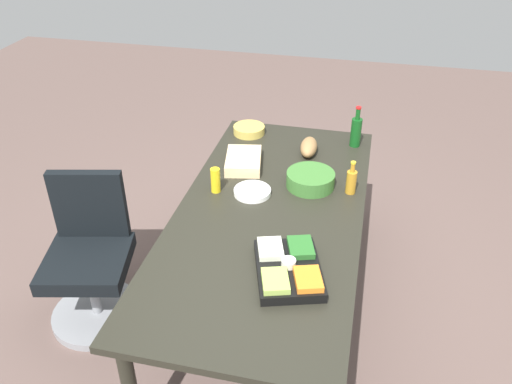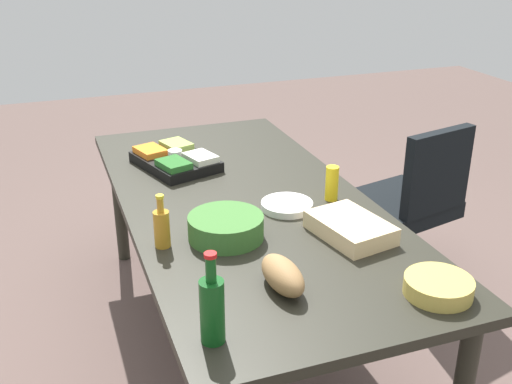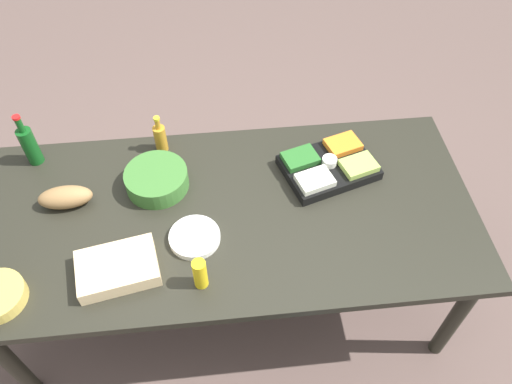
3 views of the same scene
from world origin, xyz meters
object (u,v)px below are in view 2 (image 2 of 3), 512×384
object	(u,v)px
mustard_bottle	(332,183)
bread_loaf	(283,275)
sheet_cake	(350,228)
conference_table	(245,213)
chip_bowl	(438,287)
office_chair	(407,220)
veggie_tray	(175,160)
salad_bowl	(226,227)
wine_bottle	(212,308)
paper_plate_stack	(287,205)
dressing_bottle	(162,227)

from	to	relation	value
mustard_bottle	bread_loaf	bearing A→B (deg)	-38.61
bread_loaf	sheet_cake	distance (m)	0.46
conference_table	chip_bowl	size ratio (longest dim) A/B	9.96
office_chair	veggie_tray	xyz separation A→B (m)	(-0.23, -1.23, 0.43)
veggie_tray	chip_bowl	xyz separation A→B (m)	(1.42, 0.54, -0.01)
salad_bowl	chip_bowl	bearing A→B (deg)	40.98
veggie_tray	mustard_bottle	world-z (taller)	mustard_bottle
sheet_cake	mustard_bottle	xyz separation A→B (m)	(-0.33, 0.09, 0.04)
office_chair	chip_bowl	size ratio (longest dim) A/B	4.15
veggie_tray	salad_bowl	bearing A→B (deg)	0.69
conference_table	veggie_tray	xyz separation A→B (m)	(-0.49, -0.19, 0.11)
bread_loaf	wine_bottle	xyz separation A→B (m)	(0.19, -0.29, 0.06)
veggie_tray	wine_bottle	xyz separation A→B (m)	(1.40, -0.21, 0.07)
office_chair	bread_loaf	bearing A→B (deg)	-49.55
salad_bowl	chip_bowl	xyz separation A→B (m)	(0.61, 0.53, -0.02)
conference_table	bread_loaf	world-z (taller)	bread_loaf
veggie_tray	chip_bowl	size ratio (longest dim) A/B	2.19
paper_plate_stack	sheet_cake	distance (m)	0.34
salad_bowl	chip_bowl	size ratio (longest dim) A/B	1.30
dressing_bottle	wine_bottle	bearing A→B (deg)	1.67
chip_bowl	dressing_bottle	size ratio (longest dim) A/B	1.07
chip_bowl	mustard_bottle	world-z (taller)	mustard_bottle
veggie_tray	sheet_cake	bearing A→B (deg)	25.79
veggie_tray	bread_loaf	xyz separation A→B (m)	(1.21, 0.08, 0.01)
chip_bowl	sheet_cake	distance (m)	0.47
conference_table	paper_plate_stack	xyz separation A→B (m)	(0.16, 0.14, 0.09)
office_chair	bread_loaf	distance (m)	1.58
paper_plate_stack	wine_bottle	xyz separation A→B (m)	(0.76, -0.55, 0.10)
conference_table	office_chair	distance (m)	1.12
veggie_tray	wine_bottle	bearing A→B (deg)	-8.68
veggie_tray	chip_bowl	world-z (taller)	veggie_tray
mustard_bottle	dressing_bottle	world-z (taller)	dressing_bottle
conference_table	veggie_tray	distance (m)	0.54
bread_loaf	wine_bottle	bearing A→B (deg)	-57.13
office_chair	wine_bottle	size ratio (longest dim) A/B	3.22
sheet_cake	dressing_bottle	bearing A→B (deg)	-103.41
sheet_cake	chip_bowl	bearing A→B (deg)	9.33
sheet_cake	dressing_bottle	size ratio (longest dim) A/B	1.54
veggie_tray	bread_loaf	distance (m)	1.22
office_chair	salad_bowl	xyz separation A→B (m)	(0.58, -1.22, 0.44)
conference_table	wine_bottle	xyz separation A→B (m)	(0.91, -0.41, 0.18)
office_chair	salad_bowl	world-z (taller)	office_chair
conference_table	office_chair	size ratio (longest dim) A/B	2.40
salad_bowl	sheet_cake	world-z (taller)	salad_bowl
bread_loaf	sheet_cake	xyz separation A→B (m)	(-0.26, 0.39, -0.02)
veggie_tray	mustard_bottle	xyz separation A→B (m)	(0.63, 0.55, 0.04)
chip_bowl	wine_bottle	world-z (taller)	wine_bottle
sheet_cake	mustard_bottle	size ratio (longest dim) A/B	2.08
office_chair	bread_loaf	world-z (taller)	office_chair
sheet_cake	wine_bottle	xyz separation A→B (m)	(0.44, -0.68, 0.08)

